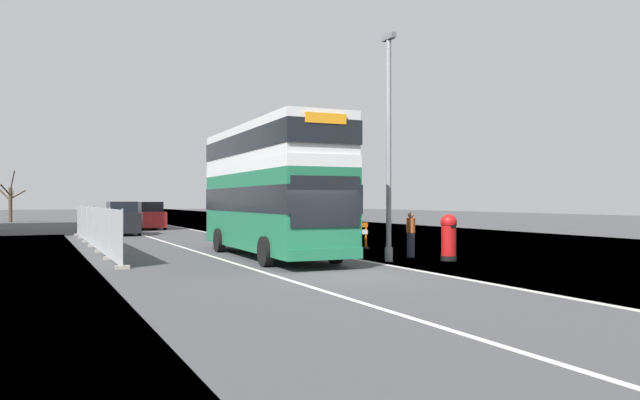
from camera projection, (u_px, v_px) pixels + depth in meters
ground at (354, 276)px, 17.94m from camera, size 140.00×280.00×0.10m
double_decker_bus at (270, 188)px, 23.45m from camera, size 3.05×10.67×5.03m
lamppost_foreground at (389, 154)px, 21.69m from camera, size 0.29×0.70×8.13m
red_pillar_postbox at (449, 235)px, 21.98m from camera, size 0.60×0.60×1.69m
roadworks_barrier at (350, 232)px, 27.03m from camera, size 1.76×0.48×1.18m
construction_site_fence at (93, 227)px, 28.48m from camera, size 0.44×20.60×1.93m
car_oncoming_near at (122, 219)px, 38.27m from camera, size 1.97×4.06×2.11m
car_receding_mid at (150, 216)px, 45.99m from camera, size 1.94×4.47×2.07m
bare_tree_far_verge_mid at (10, 201)px, 60.40m from camera, size 2.96×2.38×5.14m
pedestrian_at_kerb at (411, 235)px, 23.29m from camera, size 0.34×0.34×1.73m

